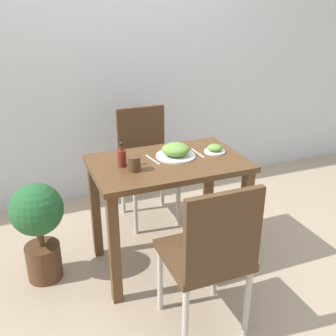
{
  "coord_description": "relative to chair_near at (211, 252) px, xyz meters",
  "views": [
    {
      "loc": [
        -0.86,
        -2.15,
        1.7
      ],
      "look_at": [
        0.0,
        0.0,
        0.71
      ],
      "focal_mm": 42.0,
      "sensor_mm": 36.0,
      "label": 1
    }
  ],
  "objects": [
    {
      "name": "drink_cup",
      "position": [
        -0.21,
        0.61,
        0.28
      ],
      "size": [
        0.08,
        0.08,
        0.09
      ],
      "color": "#4C331E",
      "rests_on": "dining_table"
    },
    {
      "name": "ground_plane",
      "position": [
        0.04,
        0.68,
        -0.53
      ],
      "size": [
        16.0,
        16.0,
        0.0
      ],
      "primitive_type": "plane",
      "color": "tan"
    },
    {
      "name": "sauce_bottle",
      "position": [
        -0.25,
        0.7,
        0.3
      ],
      "size": [
        0.05,
        0.05,
        0.16
      ],
      "color": "maroon",
      "rests_on": "dining_table"
    },
    {
      "name": "potted_plant_left",
      "position": [
        -0.78,
        0.82,
        -0.11
      ],
      "size": [
        0.33,
        0.33,
        0.68
      ],
      "color": "#51331E",
      "rests_on": "ground_plane"
    },
    {
      "name": "chair_far",
      "position": [
        0.12,
        1.36,
        0.0
      ],
      "size": [
        0.42,
        0.42,
        0.92
      ],
      "color": "#4C331E",
      "rests_on": "ground_plane"
    },
    {
      "name": "side_plate",
      "position": [
        0.39,
        0.71,
        0.26
      ],
      "size": [
        0.14,
        0.14,
        0.05
      ],
      "color": "white",
      "rests_on": "dining_table"
    },
    {
      "name": "dining_table",
      "position": [
        0.04,
        0.68,
        0.1
      ],
      "size": [
        0.98,
        0.62,
        0.76
      ],
      "color": "brown",
      "rests_on": "ground_plane"
    },
    {
      "name": "fork_utensil",
      "position": [
        -0.05,
        0.73,
        0.24
      ],
      "size": [
        0.04,
        0.18,
        0.0
      ],
      "rotation": [
        0.0,
        0.0,
        1.72
      ],
      "color": "silver",
      "rests_on": "dining_table"
    },
    {
      "name": "chair_near",
      "position": [
        0.0,
        0.0,
        0.0
      ],
      "size": [
        0.42,
        0.42,
        0.92
      ],
      "rotation": [
        0.0,
        0.0,
        3.14
      ],
      "color": "#4C331E",
      "rests_on": "ground_plane"
    },
    {
      "name": "wall_back",
      "position": [
        0.04,
        1.92,
        0.77
      ],
      "size": [
        8.0,
        0.05,
        2.6
      ],
      "color": "silver",
      "rests_on": "ground_plane"
    },
    {
      "name": "food_plate",
      "position": [
        0.11,
        0.73,
        0.28
      ],
      "size": [
        0.26,
        0.26,
        0.09
      ],
      "color": "white",
      "rests_on": "dining_table"
    },
    {
      "name": "spoon_utensil",
      "position": [
        0.27,
        0.73,
        0.24
      ],
      "size": [
        0.01,
        0.18,
        0.0
      ],
      "rotation": [
        0.0,
        0.0,
        1.59
      ],
      "color": "silver",
      "rests_on": "dining_table"
    }
  ]
}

